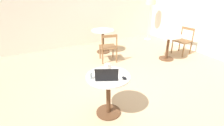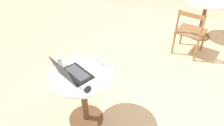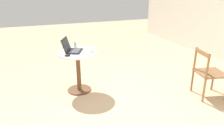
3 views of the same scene
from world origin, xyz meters
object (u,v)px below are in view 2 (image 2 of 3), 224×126
(cafe_table_near, at_px, (83,87))
(mouse, at_px, (87,89))
(mug, at_px, (99,60))
(drinking_glass, at_px, (59,62))
(chair_far_front, at_px, (190,32))
(cafe_table_far, at_px, (205,11))
(laptop, at_px, (72,73))

(cafe_table_near, distance_m, mouse, 0.34)
(mug, bearing_deg, cafe_table_near, -112.81)
(drinking_glass, bearing_deg, chair_far_front, 57.00)
(chair_far_front, xyz_separation_m, mouse, (-0.81, -2.20, 0.32))
(cafe_table_far, xyz_separation_m, chair_far_front, (-0.18, -0.74, -0.12))
(chair_far_front, bearing_deg, drinking_glass, -123.00)
(cafe_table_far, height_order, chair_far_front, chair_far_front)
(chair_far_front, bearing_deg, mouse, -110.27)
(mouse, bearing_deg, cafe_table_near, 130.65)
(mouse, bearing_deg, chair_far_front, 69.73)
(mouse, height_order, mug, mug)
(cafe_table_far, bearing_deg, mouse, -108.57)
(cafe_table_far, relative_size, mug, 6.10)
(cafe_table_far, xyz_separation_m, mug, (-1.06, -2.51, 0.24))
(cafe_table_far, distance_m, mug, 2.73)
(cafe_table_near, xyz_separation_m, drinking_glass, (-0.29, 0.03, 0.25))
(mug, height_order, drinking_glass, drinking_glass)
(mouse, bearing_deg, laptop, 153.02)
(cafe_table_far, distance_m, mouse, 3.11)
(cafe_table_far, height_order, laptop, laptop)
(cafe_table_far, xyz_separation_m, mouse, (-0.99, -2.94, 0.21))
(laptop, relative_size, mouse, 4.37)
(cafe_table_far, height_order, drinking_glass, drinking_glass)
(cafe_table_far, relative_size, drinking_glass, 6.49)
(laptop, xyz_separation_m, mug, (0.16, 0.31, -0.00))
(mug, bearing_deg, chair_far_front, 63.28)
(drinking_glass, bearing_deg, cafe_table_far, 61.80)
(chair_far_front, distance_m, laptop, 2.35)
(mouse, bearing_deg, drinking_glass, 152.82)
(drinking_glass, bearing_deg, mug, 26.93)
(mug, relative_size, drinking_glass, 1.06)
(drinking_glass, bearing_deg, cafe_table_near, -6.84)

